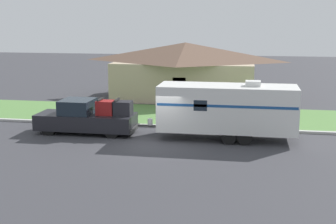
% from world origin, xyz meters
% --- Properties ---
extents(ground_plane, '(120.00, 120.00, 0.00)m').
position_xyz_m(ground_plane, '(0.00, 0.00, 0.00)').
color(ground_plane, '#38383D').
extents(curb_strip, '(80.00, 0.30, 0.14)m').
position_xyz_m(curb_strip, '(0.00, 3.75, 0.07)').
color(curb_strip, '#ADADA8').
rests_on(curb_strip, ground_plane).
extents(lawn_strip, '(80.00, 7.00, 0.03)m').
position_xyz_m(lawn_strip, '(0.00, 7.40, 0.01)').
color(lawn_strip, '#568442').
rests_on(lawn_strip, ground_plane).
extents(house_across_street, '(12.04, 7.42, 4.56)m').
position_xyz_m(house_across_street, '(-0.53, 14.72, 2.36)').
color(house_across_street, tan).
rests_on(house_across_street, ground_plane).
extents(pickup_truck, '(5.75, 2.09, 2.05)m').
position_xyz_m(pickup_truck, '(-4.39, 1.62, 0.90)').
color(pickup_truck, black).
rests_on(pickup_truck, ground_plane).
extents(travel_trailer, '(8.69, 2.48, 3.25)m').
position_xyz_m(travel_trailer, '(3.59, 1.61, 1.73)').
color(travel_trailer, black).
rests_on(travel_trailer, ground_plane).
extents(mailbox, '(0.48, 0.20, 1.25)m').
position_xyz_m(mailbox, '(4.91, 4.50, 0.96)').
color(mailbox, brown).
rests_on(mailbox, ground_plane).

